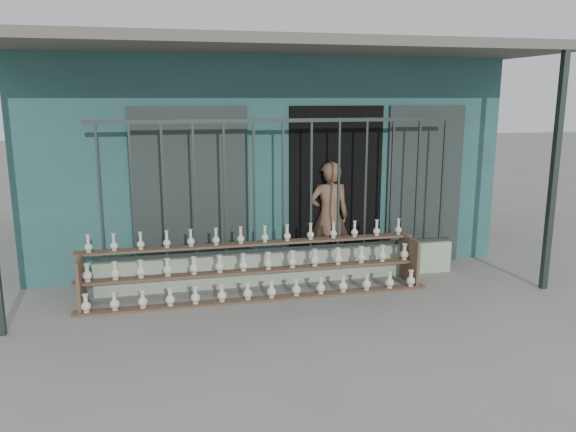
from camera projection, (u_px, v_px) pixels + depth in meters
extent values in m
plane|color=slate|center=(307.00, 317.00, 6.57)|extent=(60.00, 60.00, 0.00)
cube|color=#275251|center=(248.00, 148.00, 10.34)|extent=(7.00, 5.00, 3.20)
cube|color=black|center=(335.00, 189.00, 8.25)|extent=(1.40, 0.12, 2.40)
cube|color=#1F2927|center=(191.00, 195.00, 7.75)|extent=(1.60, 0.08, 2.40)
cube|color=#1F2927|center=(424.00, 186.00, 8.53)|extent=(1.20, 0.08, 2.40)
cube|color=#59544C|center=(284.00, 46.00, 7.06)|extent=(7.40, 2.00, 0.12)
cube|color=#283330|center=(554.00, 174.00, 7.23)|extent=(0.08, 0.08, 3.10)
cube|color=#9DB197|center=(283.00, 266.00, 7.76)|extent=(5.00, 0.20, 0.45)
cube|color=#283330|center=(100.00, 193.00, 7.01)|extent=(0.03, 0.03, 1.80)
cube|color=#283330|center=(132.00, 191.00, 7.10)|extent=(0.03, 0.03, 1.80)
cube|color=#283330|center=(164.00, 190.00, 7.18)|extent=(0.03, 0.03, 1.80)
cube|color=#283330|center=(195.00, 189.00, 7.27)|extent=(0.03, 0.03, 1.80)
cube|color=#283330|center=(225.00, 188.00, 7.36)|extent=(0.03, 0.03, 1.80)
cube|color=#283330|center=(254.00, 187.00, 7.44)|extent=(0.03, 0.03, 1.80)
cube|color=#283330|center=(283.00, 186.00, 7.53)|extent=(0.03, 0.03, 1.80)
cube|color=#283330|center=(311.00, 185.00, 7.62)|extent=(0.03, 0.03, 1.80)
cube|color=#283330|center=(339.00, 184.00, 7.70)|extent=(0.03, 0.03, 1.80)
cube|color=#283330|center=(365.00, 183.00, 7.79)|extent=(0.03, 0.03, 1.80)
cube|color=#283330|center=(392.00, 182.00, 7.87)|extent=(0.03, 0.03, 1.80)
cube|color=#283330|center=(417.00, 181.00, 7.96)|extent=(0.03, 0.03, 1.80)
cube|color=#283330|center=(443.00, 180.00, 8.05)|extent=(0.03, 0.03, 1.80)
cube|color=#283330|center=(283.00, 120.00, 7.35)|extent=(5.00, 0.04, 0.05)
cube|color=#283330|center=(283.00, 249.00, 7.71)|extent=(5.00, 0.04, 0.05)
cube|color=brown|center=(260.00, 299.00, 7.09)|extent=(4.50, 0.18, 0.03)
cube|color=brown|center=(256.00, 271.00, 7.26)|extent=(4.50, 0.18, 0.03)
cube|color=brown|center=(253.00, 244.00, 7.44)|extent=(4.50, 0.18, 0.03)
cube|color=brown|center=(81.00, 283.00, 6.79)|extent=(0.04, 0.55, 0.64)
cube|color=brown|center=(410.00, 260.00, 7.74)|extent=(0.04, 0.55, 0.64)
imported|color=brown|center=(329.00, 217.00, 8.18)|extent=(0.62, 0.43, 1.62)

